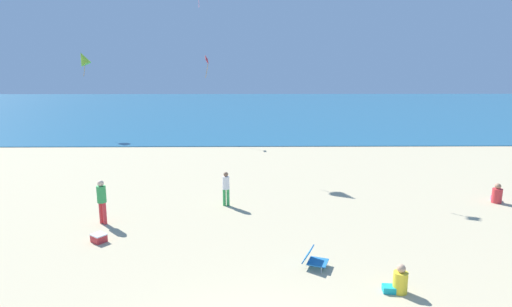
{
  "coord_description": "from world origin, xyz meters",
  "views": [
    {
      "loc": [
        -0.18,
        -6.2,
        5.43
      ],
      "look_at": [
        0.0,
        7.63,
        2.6
      ],
      "focal_mm": 29.4,
      "sensor_mm": 36.0,
      "label": 1
    }
  ],
  "objects_px": {
    "person_4": "(399,282)",
    "cooler_box": "(99,238)",
    "person_6": "(497,195)",
    "kite_lime": "(83,58)",
    "person_2": "(226,186)",
    "kite_red": "(207,61)",
    "person_0": "(102,199)",
    "beach_chair_far_left": "(313,258)"
  },
  "relations": [
    {
      "from": "beach_chair_far_left",
      "to": "kite_lime",
      "type": "xyz_separation_m",
      "value": [
        -14.98,
        23.43,
        5.92
      ]
    },
    {
      "from": "person_0",
      "to": "kite_lime",
      "type": "height_order",
      "value": "kite_lime"
    },
    {
      "from": "person_6",
      "to": "kite_lime",
      "type": "relative_size",
      "value": 0.41
    },
    {
      "from": "beach_chair_far_left",
      "to": "person_4",
      "type": "bearing_deg",
      "value": -15.04
    },
    {
      "from": "cooler_box",
      "to": "person_4",
      "type": "distance_m",
      "value": 9.04
    },
    {
      "from": "person_0",
      "to": "kite_red",
      "type": "xyz_separation_m",
      "value": [
        1.99,
        17.72,
        5.03
      ]
    },
    {
      "from": "person_4",
      "to": "person_6",
      "type": "distance_m",
      "value": 9.51
    },
    {
      "from": "person_2",
      "to": "kite_lime",
      "type": "height_order",
      "value": "kite_lime"
    },
    {
      "from": "cooler_box",
      "to": "person_2",
      "type": "relative_size",
      "value": 0.41
    },
    {
      "from": "kite_lime",
      "to": "kite_red",
      "type": "distance_m",
      "value": 10.26
    },
    {
      "from": "cooler_box",
      "to": "person_4",
      "type": "bearing_deg",
      "value": -20.53
    },
    {
      "from": "person_6",
      "to": "beach_chair_far_left",
      "type": "bearing_deg",
      "value": 145.25
    },
    {
      "from": "person_2",
      "to": "person_4",
      "type": "height_order",
      "value": "person_2"
    },
    {
      "from": "kite_red",
      "to": "beach_chair_far_left",
      "type": "bearing_deg",
      "value": -76.73
    },
    {
      "from": "kite_red",
      "to": "person_4",
      "type": "bearing_deg",
      "value": -73.01
    },
    {
      "from": "person_4",
      "to": "person_6",
      "type": "xyz_separation_m",
      "value": [
        6.48,
        6.97,
        0.03
      ]
    },
    {
      "from": "person_2",
      "to": "kite_red",
      "type": "distance_m",
      "value": 16.76
    },
    {
      "from": "kite_red",
      "to": "person_0",
      "type": "bearing_deg",
      "value": -96.41
    },
    {
      "from": "beach_chair_far_left",
      "to": "kite_red",
      "type": "xyz_separation_m",
      "value": [
        -4.98,
        21.12,
        5.7
      ]
    },
    {
      "from": "person_0",
      "to": "kite_lime",
      "type": "distance_m",
      "value": 22.2
    },
    {
      "from": "kite_lime",
      "to": "person_0",
      "type": "bearing_deg",
      "value": -68.22
    },
    {
      "from": "person_0",
      "to": "person_4",
      "type": "distance_m",
      "value": 10.09
    },
    {
      "from": "cooler_box",
      "to": "person_2",
      "type": "height_order",
      "value": "person_2"
    },
    {
      "from": "person_0",
      "to": "person_6",
      "type": "bearing_deg",
      "value": 129.71
    },
    {
      "from": "person_4",
      "to": "kite_red",
      "type": "bearing_deg",
      "value": -66.3
    },
    {
      "from": "cooler_box",
      "to": "person_4",
      "type": "height_order",
      "value": "person_4"
    },
    {
      "from": "person_2",
      "to": "person_6",
      "type": "xyz_separation_m",
      "value": [
        11.09,
        0.27,
        -0.5
      ]
    },
    {
      "from": "person_6",
      "to": "kite_red",
      "type": "distance_m",
      "value": 21.24
    },
    {
      "from": "beach_chair_far_left",
      "to": "person_6",
      "type": "xyz_separation_m",
      "value": [
        8.37,
        5.59,
        0.05
      ]
    },
    {
      "from": "person_2",
      "to": "person_4",
      "type": "relative_size",
      "value": 1.87
    },
    {
      "from": "person_0",
      "to": "person_4",
      "type": "xyz_separation_m",
      "value": [
        8.87,
        -4.77,
        -0.64
      ]
    },
    {
      "from": "person_2",
      "to": "kite_red",
      "type": "xyz_separation_m",
      "value": [
        -2.26,
        15.79,
        5.15
      ]
    },
    {
      "from": "beach_chair_far_left",
      "to": "person_2",
      "type": "bearing_deg",
      "value": 137.92
    },
    {
      "from": "person_2",
      "to": "cooler_box",
      "type": "bearing_deg",
      "value": 145.16
    },
    {
      "from": "person_4",
      "to": "kite_red",
      "type": "relative_size",
      "value": 0.45
    },
    {
      "from": "person_4",
      "to": "kite_lime",
      "type": "relative_size",
      "value": 0.37
    },
    {
      "from": "person_0",
      "to": "person_2",
      "type": "relative_size",
      "value": 1.14
    },
    {
      "from": "beach_chair_far_left",
      "to": "person_2",
      "type": "distance_m",
      "value": 6.01
    },
    {
      "from": "beach_chair_far_left",
      "to": "person_2",
      "type": "relative_size",
      "value": 0.58
    },
    {
      "from": "person_2",
      "to": "person_0",
      "type": "bearing_deg",
      "value": 127.02
    },
    {
      "from": "person_4",
      "to": "cooler_box",
      "type": "bearing_deg",
      "value": -13.83
    },
    {
      "from": "kite_lime",
      "to": "kite_red",
      "type": "height_order",
      "value": "kite_lime"
    }
  ]
}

